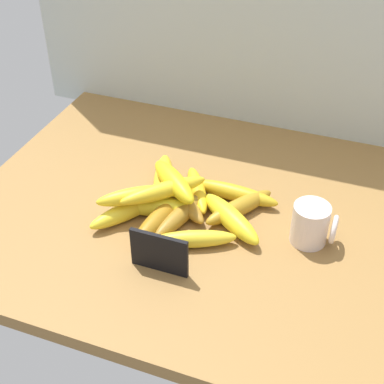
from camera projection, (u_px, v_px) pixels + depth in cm
name	position (u px, v px, depth cm)	size (l,w,h in cm)	color
counter_top	(229.00, 222.00, 114.74)	(110.00, 76.00, 3.00)	olive
back_wall	(287.00, 1.00, 123.12)	(130.00, 2.00, 70.00)	silver
chalkboard_sign	(159.00, 254.00, 99.64)	(11.00, 1.80, 8.40)	black
coffee_mug	(312.00, 224.00, 105.60)	(8.59, 7.09, 8.32)	silver
banana_0	(157.00, 207.00, 113.14)	(18.10, 4.07, 4.07)	yellow
banana_1	(159.00, 219.00, 110.22)	(17.77, 3.86, 3.86)	#A6731A
banana_2	(194.00, 239.00, 105.94)	(16.39, 3.42, 3.42)	yellow
banana_3	(163.00, 183.00, 119.25)	(20.89, 4.30, 4.30)	yellow
banana_4	(181.00, 215.00, 111.52)	(16.92, 3.47, 3.47)	olive
banana_5	(235.00, 193.00, 117.20)	(18.98, 3.55, 3.55)	gold
banana_6	(239.00, 207.00, 113.36)	(17.17, 3.63, 3.63)	#AB7F1F
banana_7	(197.00, 190.00, 118.18)	(15.99, 3.38, 3.38)	yellow
banana_8	(131.00, 209.00, 112.79)	(19.10, 3.82, 3.82)	yellow
banana_9	(181.00, 198.00, 115.57)	(18.19, 3.73, 3.73)	#A37325
banana_10	(231.00, 218.00, 110.14)	(17.56, 4.21, 4.21)	yellow
banana_11	(173.00, 183.00, 113.29)	(15.78, 4.18, 4.18)	yellow
banana_12	(164.00, 190.00, 111.32)	(18.49, 3.41, 3.41)	yellow
banana_13	(133.00, 196.00, 110.42)	(15.04, 3.35, 3.35)	yellow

